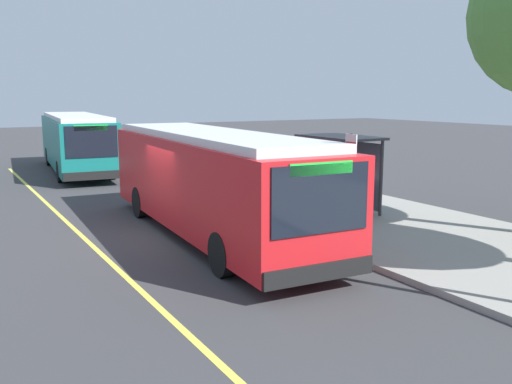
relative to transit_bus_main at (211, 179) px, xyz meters
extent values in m
plane|color=#38383A|center=(-0.69, -1.01, -1.62)|extent=(120.00, 120.00, 0.00)
cube|color=gray|center=(-0.69, 4.99, -1.54)|extent=(44.00, 6.40, 0.15)
cube|color=#E0D64C|center=(-0.69, -3.21, -1.61)|extent=(36.00, 0.14, 0.01)
cube|color=red|center=(-0.02, -0.01, -0.07)|extent=(11.11, 3.16, 2.40)
cube|color=silver|center=(-0.02, -0.01, 1.23)|extent=(10.21, 2.86, 0.20)
cube|color=black|center=(5.48, -0.32, 0.37)|extent=(0.16, 2.17, 1.34)
cube|color=black|center=(0.06, 1.28, 0.22)|extent=(9.65, 0.58, 1.06)
cube|color=white|center=(0.06, 1.28, -1.05)|extent=(10.42, 0.61, 0.28)
cube|color=#26D83F|center=(5.49, -0.32, 0.95)|extent=(0.11, 1.40, 0.24)
cube|color=black|center=(5.50, -0.32, -1.09)|extent=(0.22, 2.50, 0.36)
cylinder|color=black|center=(3.45, 0.95, -1.12)|extent=(1.01, 0.34, 1.00)
cylinder|color=black|center=(3.32, -1.35, -1.12)|extent=(1.01, 0.34, 1.00)
cylinder|color=black|center=(-3.24, 1.33, -1.12)|extent=(1.01, 0.34, 1.00)
cylinder|color=black|center=(-3.37, -0.98, -1.12)|extent=(1.01, 0.34, 1.00)
cube|color=#146B66|center=(-15.63, -0.25, -0.07)|extent=(11.47, 3.67, 2.40)
cube|color=silver|center=(-15.63, -0.25, 1.23)|extent=(10.55, 3.33, 0.20)
cube|color=black|center=(-10.01, -0.82, 0.37)|extent=(0.26, 2.16, 1.34)
cube|color=black|center=(-15.50, 1.03, 0.22)|extent=(9.87, 1.04, 1.06)
cube|color=silver|center=(-15.50, 1.03, -1.05)|extent=(10.66, 1.11, 0.28)
cube|color=#26D83F|center=(-10.00, -0.82, 0.95)|extent=(0.17, 1.40, 0.24)
cube|color=black|center=(-9.99, -0.82, -1.09)|extent=(0.33, 2.49, 0.36)
cylinder|color=black|center=(-12.03, 0.54, -1.12)|extent=(1.02, 0.38, 1.00)
cylinder|color=black|center=(-12.27, -1.75, -1.12)|extent=(1.02, 0.38, 1.00)
cylinder|color=black|center=(-18.87, 1.23, -1.12)|extent=(1.02, 0.38, 1.00)
cylinder|color=black|center=(-19.11, -1.06, -1.12)|extent=(1.02, 0.38, 1.00)
cylinder|color=#333338|center=(0.89, 5.48, -0.27)|extent=(0.10, 0.10, 2.40)
cylinder|color=#333338|center=(0.89, 4.18, -0.27)|extent=(0.10, 0.10, 2.40)
cylinder|color=#333338|center=(-1.71, 5.48, -0.27)|extent=(0.10, 0.10, 2.40)
cylinder|color=#333338|center=(-1.71, 4.18, -0.27)|extent=(0.10, 0.10, 2.40)
cube|color=#333338|center=(-0.41, 4.83, 0.97)|extent=(2.90, 1.60, 0.08)
cube|color=#4C606B|center=(-0.41, 5.48, -0.27)|extent=(2.47, 0.04, 2.16)
cube|color=navy|center=(-1.71, 4.83, -0.31)|extent=(0.06, 1.11, 1.82)
cube|color=brown|center=(-0.16, 4.79, -1.02)|extent=(1.60, 0.44, 0.06)
cube|color=brown|center=(-0.16, 5.03, -0.74)|extent=(1.60, 0.05, 0.44)
cube|color=#333338|center=(-0.88, 4.79, -1.24)|extent=(0.08, 0.40, 0.45)
cube|color=#333338|center=(0.56, 4.79, -1.24)|extent=(0.08, 0.40, 0.45)
cylinder|color=#333338|center=(2.55, 2.85, -0.07)|extent=(0.07, 0.07, 2.80)
cube|color=white|center=(2.55, 2.83, 1.03)|extent=(0.44, 0.03, 0.56)
cube|color=red|center=(2.55, 2.82, 1.03)|extent=(0.40, 0.01, 0.16)
camera|label=1|loc=(13.78, -6.58, 2.32)|focal=38.81mm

